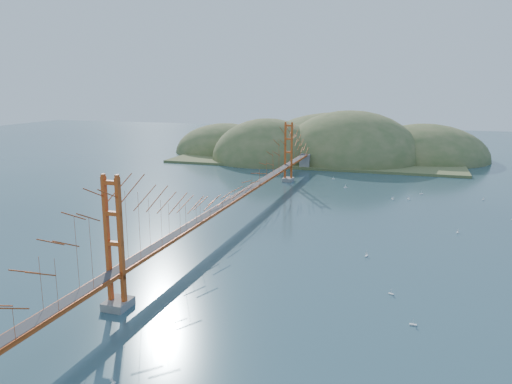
% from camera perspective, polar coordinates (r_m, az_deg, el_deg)
% --- Properties ---
extents(ground, '(320.00, 320.00, 0.00)m').
position_cam_1_polar(ground, '(71.06, -2.23, -3.16)').
color(ground, '#2A4854').
rests_on(ground, ground).
extents(bridge, '(2.20, 94.40, 12.00)m').
position_cam_1_polar(bridge, '(69.70, -2.23, 2.44)').
color(bridge, gray).
rests_on(bridge, ground).
extents(far_headlands, '(84.00, 58.00, 25.00)m').
position_cam_1_polar(far_headlands, '(135.89, 8.56, 4.13)').
color(far_headlands, olive).
rests_on(far_headlands, ground).
extents(sailboat_8, '(0.53, 0.53, 0.56)m').
position_cam_1_polar(sailboat_8, '(91.08, 24.53, -0.75)').
color(sailboat_8, white).
rests_on(sailboat_8, ground).
extents(sailboat_14, '(0.39, 0.49, 0.58)m').
position_cam_1_polar(sailboat_14, '(69.83, 22.04, -4.24)').
color(sailboat_14, white).
rests_on(sailboat_14, ground).
extents(sailboat_16, '(0.67, 0.67, 0.71)m').
position_cam_1_polar(sailboat_16, '(86.23, 15.34, -0.73)').
color(sailboat_16, white).
rests_on(sailboat_16, ground).
extents(sailboat_10, '(0.47, 0.57, 0.67)m').
position_cam_1_polar(sailboat_10, '(35.34, -16.13, -20.27)').
color(sailboat_10, white).
rests_on(sailboat_10, ground).
extents(sailboat_7, '(0.60, 0.55, 0.68)m').
position_cam_1_polar(sailboat_7, '(91.84, 18.37, -0.15)').
color(sailboat_7, white).
rests_on(sailboat_7, ground).
extents(sailboat_0, '(0.54, 0.57, 0.64)m').
position_cam_1_polar(sailboat_0, '(57.47, 12.50, -7.07)').
color(sailboat_0, white).
rests_on(sailboat_0, ground).
extents(sailboat_15, '(0.65, 0.65, 0.69)m').
position_cam_1_polar(sailboat_15, '(86.94, 17.03, -0.74)').
color(sailboat_15, white).
rests_on(sailboat_15, ground).
extents(sailboat_12, '(0.48, 0.40, 0.57)m').
position_cam_1_polar(sailboat_12, '(102.33, 8.82, 1.55)').
color(sailboat_12, white).
rests_on(sailboat_12, ground).
extents(sailboat_6, '(0.54, 0.54, 0.60)m').
position_cam_1_polar(sailboat_6, '(48.17, 15.18, -11.09)').
color(sailboat_6, white).
rests_on(sailboat_6, ground).
extents(sailboat_3, '(0.63, 0.63, 0.69)m').
position_cam_1_polar(sailboat_3, '(94.14, 10.19, 0.58)').
color(sailboat_3, white).
rests_on(sailboat_3, ground).
extents(sailboat_2, '(0.57, 0.46, 0.66)m').
position_cam_1_polar(sailboat_2, '(43.02, 17.51, -14.16)').
color(sailboat_2, white).
rests_on(sailboat_2, ground).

